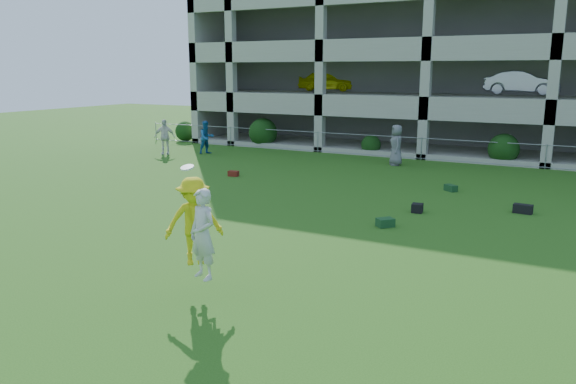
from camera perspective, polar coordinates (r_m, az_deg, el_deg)
The scene contains 14 objects.
ground at distance 13.48m, azimuth -8.02°, elevation -8.02°, with size 100.00×100.00×0.00m, color #235114.
bystander_a at distance 32.09m, azimuth -8.28°, elevation 5.51°, with size 0.90×0.70×1.86m, color #215A97.
bystander_b at distance 32.30m, azimuth -12.44°, elevation 5.49°, with size 1.15×0.48×1.96m, color silver.
bystander_c at distance 28.38m, azimuth 10.94°, elevation 4.70°, with size 0.99×0.64×2.02m, color slate.
bag_black_b at distance 21.02m, azimuth -9.29°, elevation -0.35°, with size 0.40×0.25×0.22m, color black.
bag_green_c at distance 17.27m, azimuth 9.85°, elevation -3.07°, with size 0.50×0.35×0.26m, color #143720.
crate_d at distance 19.18m, azimuth 13.00°, elevation -1.60°, with size 0.35×0.35×0.30m, color black.
bag_black_e at distance 20.16m, azimuth 22.76°, elevation -1.58°, with size 0.60×0.30×0.30m, color black.
bag_red_f at distance 25.19m, azimuth -5.57°, elevation 1.88°, with size 0.45×0.28×0.24m, color #561D0E.
bag_green_g at distance 22.89m, azimuth 16.20°, elevation 0.40°, with size 0.50×0.30×0.25m, color #153B1D.
frisbee_contest at distance 11.84m, azimuth -9.32°, elevation -3.26°, with size 1.58×1.36×2.32m.
parking_garage at distance 38.65m, azimuth 17.17°, elevation 13.80°, with size 30.00×14.00×12.00m.
fence at distance 30.41m, azimuth 13.39°, elevation 4.33°, with size 36.06×0.06×1.20m.
shrub_row at distance 30.20m, azimuth 22.30°, elevation 5.41°, with size 34.38×2.52×3.50m.
Camera 1 is at (7.49, -10.19, 4.66)m, focal length 35.00 mm.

